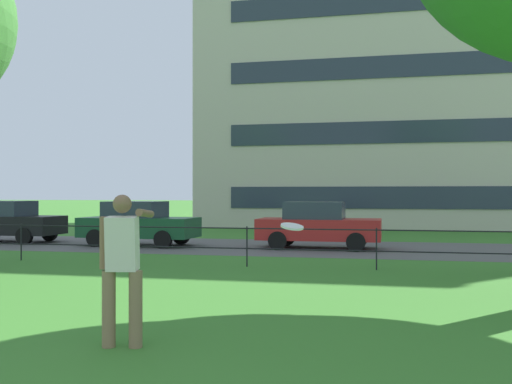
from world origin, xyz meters
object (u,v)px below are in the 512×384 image
object	(u,v)px
frisbee	(292,227)
car_black_right	(7,221)
car_dark_green_far_right	(138,223)
car_red_center	(318,225)
apartment_building_background	(442,58)
person_thrower	(122,264)

from	to	relation	value
frisbee	car_black_right	size ratio (longest dim) A/B	0.10
frisbee	car_dark_green_far_right	xyz separation A→B (m)	(-7.36, 12.30, -0.65)
frisbee	car_red_center	distance (m)	12.61
car_black_right	car_dark_green_far_right	bearing A→B (deg)	-3.62
frisbee	apartment_building_background	world-z (taller)	apartment_building_background
car_black_right	car_red_center	world-z (taller)	same
person_thrower	car_black_right	distance (m)	16.91
person_thrower	frisbee	distance (m)	2.05
car_black_right	apartment_building_background	world-z (taller)	apartment_building_background
frisbee	car_dark_green_far_right	size ratio (longest dim) A/B	0.09
car_black_right	person_thrower	bearing A→B (deg)	-50.22
car_red_center	car_dark_green_far_right	bearing A→B (deg)	-177.71
frisbee	car_black_right	xyz separation A→B (m)	(-12.79, 12.64, -0.65)
car_dark_green_far_right	apartment_building_background	world-z (taller)	apartment_building_background
person_thrower	frisbee	world-z (taller)	person_thrower
car_black_right	apartment_building_background	xyz separation A→B (m)	(17.12, 17.04, 9.12)
car_dark_green_far_right	car_black_right	bearing A→B (deg)	176.38
person_thrower	car_black_right	size ratio (longest dim) A/B	0.45
person_thrower	car_dark_green_far_right	distance (m)	13.76
frisbee	car_black_right	world-z (taller)	car_black_right
frisbee	car_black_right	distance (m)	17.99
car_black_right	car_dark_green_far_right	distance (m)	5.44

